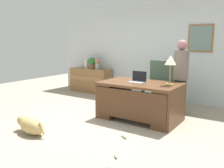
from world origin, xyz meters
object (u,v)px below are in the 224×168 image
Objects in this scene: dog_lying at (31,125)px; vase_empty at (86,64)px; person_standing at (181,77)px; desk_lamp at (170,62)px; vase_with_flowers at (97,63)px; dog_toy_plush at (124,136)px; armchair at (159,88)px; desk at (139,100)px; credenza at (91,80)px; laptop at (138,80)px; dog_toy_bone at (116,155)px; potted_plant at (92,62)px.

vase_empty is (-1.59, 3.43, 0.73)m from dog_lying.
person_standing is 6.08× the size of vase_empty.
person_standing is 0.82m from desk_lamp.
vase_with_flowers is 1.84× the size of dog_toy_plush.
desk is at bearing -91.08° from armchair.
credenza is 3.69m from desk_lamp.
desk_lamp is at bearing -25.85° from credenza.
desk_lamp reaches higher than laptop.
laptop is at bearing 57.71° from dog_lying.
person_standing is at bearing -13.95° from vase_empty.
vase_with_flowers is at bearing 144.97° from laptop.
vase_empty is at bearing 114.79° from dog_lying.
desk is 1.00× the size of person_standing.
dog_lying is 4.31× the size of dog_toy_bone.
desk is at bearing 55.85° from dog_lying.
desk_lamp is (0.67, 0.04, 0.40)m from laptop.
desk_lamp reaches higher than dog_lying.
dog_toy_bone is at bearing -45.03° from vase_empty.
credenza is 0.58m from potted_plant.
potted_plant is (-0.22, 0.00, 0.01)m from vase_with_flowers.
dog_toy_plush is at bearing -73.57° from laptop.
potted_plant is (0.05, 0.00, 0.57)m from credenza.
desk_lamp is at bearing 72.09° from dog_toy_plush.
desk is 4.56× the size of potted_plant.
dog_lying is (-1.23, -2.77, -0.35)m from armchair.
credenza is at bearing 112.29° from dog_lying.
desk is 0.42m from laptop.
dog_toy_plush is (2.87, -2.67, -0.35)m from credenza.
armchair is 2.75m from dog_toy_bone.
potted_plant reaches higher than vase_empty.
dog_lying is 3.78m from potted_plant.
vase_with_flowers is 0.45m from vase_empty.
credenza is at bearing 154.15° from desk_lamp.
laptop reaches higher than dog_toy_plush.
dog_toy_plush is (2.61, -2.67, -0.92)m from vase_with_flowers.
dog_toy_plush is at bearing -100.22° from person_standing.
person_standing is 3.26m from potted_plant.
vase_with_flowers is 1.25× the size of vase_empty.
desk is 8.89× the size of dog_toy_plush.
dog_lying is (-1.80, -2.59, -0.69)m from person_standing.
laptop is at bearing -32.63° from potted_plant.
potted_plant is at bearing 180.00° from vase_with_flowers.
dog_lying is 4.19× the size of dog_toy_plush.
potted_plant is 2.01× the size of dog_toy_bone.
dog_toy_plush is at bearing -83.29° from armchair.
vase_empty is 1.47× the size of dog_toy_plush.
dog_lying is (1.41, -3.43, -0.22)m from credenza.
person_standing is 2.13× the size of dog_lying.
desk is 4.84× the size of vase_with_flowers.
credenza is at bearing -179.70° from vase_with_flowers.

